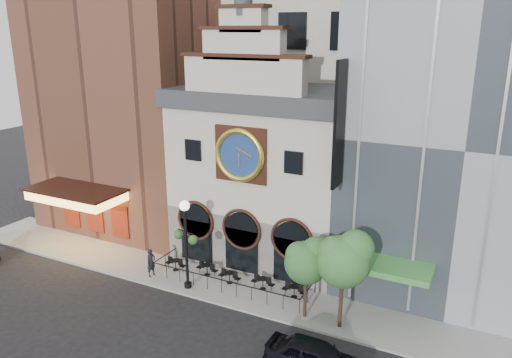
{
  "coord_description": "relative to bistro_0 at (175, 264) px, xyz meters",
  "views": [
    {
      "loc": [
        14.56,
        -22.95,
        16.2
      ],
      "look_at": [
        0.03,
        6.0,
        6.38
      ],
      "focal_mm": 35.0,
      "sensor_mm": 36.0,
      "label": 1
    }
  ],
  "objects": [
    {
      "name": "tree_right",
      "position": [
        12.26,
        -1.44,
        3.77
      ],
      "size": [
        3.0,
        2.89,
        5.78
      ],
      "color": "#382619",
      "rests_on": "sidewalk"
    },
    {
      "name": "bistro_1",
      "position": [
        2.32,
        0.39,
        0.0
      ],
      "size": [
        1.58,
        0.68,
        0.9
      ],
      "color": "black",
      "rests_on": "sidewalk"
    },
    {
      "name": "tree_left",
      "position": [
        10.13,
        -1.37,
        3.17
      ],
      "size": [
        2.58,
        2.48,
        4.96
      ],
      "color": "#382619",
      "rests_on": "sidewalk"
    },
    {
      "name": "ground",
      "position": [
        4.39,
        -2.41,
        -0.61
      ],
      "size": [
        120.0,
        120.0,
        0.0
      ],
      "primitive_type": "plane",
      "color": "black",
      "rests_on": "ground"
    },
    {
      "name": "cafe_railing",
      "position": [
        4.39,
        0.09,
        -0.01
      ],
      "size": [
        10.6,
        2.6,
        0.9
      ],
      "primitive_type": null,
      "color": "black",
      "rests_on": "sidewalk"
    },
    {
      "name": "lamppost",
      "position": [
        2.1,
        -1.59,
        3.2
      ],
      "size": [
        1.87,
        0.87,
        5.92
      ],
      "rotation": [
        0.0,
        0.0,
        -0.21
      ],
      "color": "black",
      "rests_on": "sidewalk"
    },
    {
      "name": "car_right",
      "position": [
        12.28,
        -5.6,
        0.25
      ],
      "size": [
        5.07,
        2.08,
        1.72
      ],
      "primitive_type": "imported",
      "rotation": [
        0.0,
        0.0,
        1.56
      ],
      "color": "black",
      "rests_on": "ground"
    },
    {
      "name": "bistro_3",
      "position": [
        6.53,
        0.36,
        0.0
      ],
      "size": [
        1.58,
        0.68,
        0.9
      ],
      "color": "black",
      "rests_on": "sidewalk"
    },
    {
      "name": "sidewalk",
      "position": [
        4.39,
        0.09,
        -0.54
      ],
      "size": [
        44.0,
        5.0,
        0.15
      ],
      "primitive_type": "cube",
      "color": "gray",
      "rests_on": "ground"
    },
    {
      "name": "clock_building",
      "position": [
        4.39,
        5.41,
        6.07
      ],
      "size": [
        12.6,
        8.78,
        18.65
      ],
      "color": "#605E5B",
      "rests_on": "ground"
    },
    {
      "name": "bistro_0",
      "position": [
        0.0,
        0.0,
        0.0
      ],
      "size": [
        1.58,
        0.68,
        0.9
      ],
      "color": "black",
      "rests_on": "sidewalk"
    },
    {
      "name": "theater_building",
      "position": [
        -8.61,
        7.55,
        11.99
      ],
      "size": [
        14.0,
        15.6,
        25.0
      ],
      "color": "brown",
      "rests_on": "ground"
    },
    {
      "name": "retail_building",
      "position": [
        17.39,
        7.57,
        9.53
      ],
      "size": [
        14.0,
        14.4,
        20.0
      ],
      "color": "gray",
      "rests_on": "ground"
    },
    {
      "name": "bistro_4",
      "position": [
        8.7,
        0.33,
        0.0
      ],
      "size": [
        1.58,
        0.68,
        0.9
      ],
      "color": "black",
      "rests_on": "sidewalk"
    },
    {
      "name": "bistro_2",
      "position": [
        4.23,
        0.1,
        0.0
      ],
      "size": [
        1.58,
        0.68,
        0.9
      ],
      "color": "black",
      "rests_on": "sidewalk"
    },
    {
      "name": "pedestrian",
      "position": [
        -0.99,
        -1.37,
        0.51
      ],
      "size": [
        0.56,
        0.77,
        1.94
      ],
      "primitive_type": "imported",
      "rotation": [
        0.0,
        0.0,
        1.43
      ],
      "color": "black",
      "rests_on": "sidewalk"
    }
  ]
}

